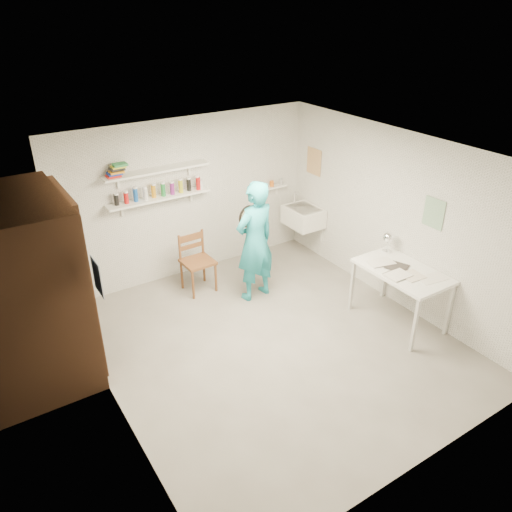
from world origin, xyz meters
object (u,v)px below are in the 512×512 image
belfast_sink (303,217)px  desk_lamp (389,237)px  wall_clock (248,216)px  work_table (399,296)px  man (255,242)px  wooden_chair (198,262)px

belfast_sink → desk_lamp: bearing=-87.2°
wall_clock → desk_lamp: bearing=-51.1°
belfast_sink → work_table: 2.23m
man → wall_clock: bearing=-106.3°
wall_clock → wooden_chair: (-0.64, 0.37, -0.70)m
work_table → desk_lamp: bearing=67.6°
wooden_chair → desk_lamp: 2.69m
belfast_sink → wooden_chair: wooden_chair is taller
man → wooden_chair: (-0.60, 0.59, -0.41)m
man → desk_lamp: bearing=134.7°
man → wall_clock: (0.03, 0.22, 0.29)m
belfast_sink → man: 1.50m
work_table → desk_lamp: 0.80m
belfast_sink → desk_lamp: 1.76m
belfast_sink → desk_lamp: size_ratio=4.08×
work_table → wall_clock: bearing=124.2°
wall_clock → desk_lamp: wall_clock is taller
wooden_chair → belfast_sink: bearing=0.0°
work_table → man: bearing=128.5°
wooden_chair → desk_lamp: desk_lamp is taller
desk_lamp → belfast_sink: bearing=92.8°
man → desk_lamp: man is taller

